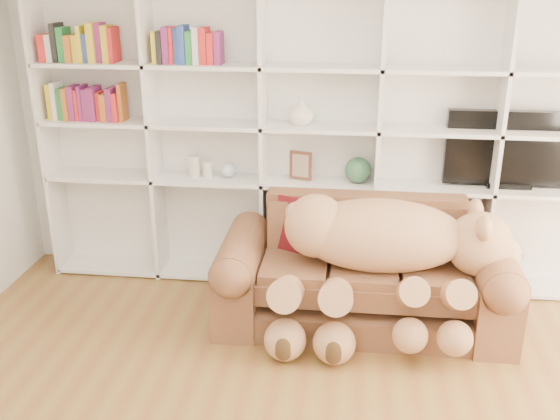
# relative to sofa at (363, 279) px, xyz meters

# --- Properties ---
(wall_back) EXTENTS (5.00, 0.02, 2.70)m
(wall_back) POSITION_rel_sofa_xyz_m (-0.37, 0.80, 1.02)
(wall_back) COLOR white
(wall_back) RESTS_ON floor
(bookshelf) EXTENTS (4.43, 0.35, 2.40)m
(bookshelf) POSITION_rel_sofa_xyz_m (-0.61, 0.66, 0.98)
(bookshelf) COLOR white
(bookshelf) RESTS_ON floor
(sofa) EXTENTS (2.07, 0.89, 0.87)m
(sofa) POSITION_rel_sofa_xyz_m (0.00, 0.00, 0.00)
(sofa) COLOR brown
(sofa) RESTS_ON floor
(teddy_bear) EXTENTS (1.71, 0.90, 0.99)m
(teddy_bear) POSITION_rel_sofa_xyz_m (0.11, -0.17, 0.30)
(teddy_bear) COLOR tan
(teddy_bear) RESTS_ON sofa
(throw_pillow) EXTENTS (0.48, 0.39, 0.44)m
(throw_pillow) POSITION_rel_sofa_xyz_m (-0.44, 0.15, 0.33)
(throw_pillow) COLOR #580F1A
(throw_pillow) RESTS_ON sofa
(tv) EXTENTS (0.99, 0.18, 0.59)m
(tv) POSITION_rel_sofa_xyz_m (1.08, 0.65, 0.82)
(tv) COLOR black
(tv) RESTS_ON bookshelf
(picture_frame) EXTENTS (0.18, 0.07, 0.23)m
(picture_frame) POSITION_rel_sofa_xyz_m (-0.51, 0.60, 0.66)
(picture_frame) COLOR #512B1B
(picture_frame) RESTS_ON bookshelf
(green_vase) EXTENTS (0.20, 0.20, 0.20)m
(green_vase) POSITION_rel_sofa_xyz_m (-0.07, 0.60, 0.64)
(green_vase) COLOR #305E3E
(green_vase) RESTS_ON bookshelf
(figurine_tall) EXTENTS (0.11, 0.11, 0.18)m
(figurine_tall) POSITION_rel_sofa_xyz_m (-1.37, 0.60, 0.62)
(figurine_tall) COLOR beige
(figurine_tall) RESTS_ON bookshelf
(figurine_short) EXTENTS (0.09, 0.09, 0.13)m
(figurine_short) POSITION_rel_sofa_xyz_m (-1.26, 0.60, 0.60)
(figurine_short) COLOR beige
(figurine_short) RESTS_ON bookshelf
(snow_globe) EXTENTS (0.12, 0.12, 0.12)m
(snow_globe) POSITION_rel_sofa_xyz_m (-1.10, 0.60, 0.60)
(snow_globe) COLOR silver
(snow_globe) RESTS_ON bookshelf
(shelf_vase) EXTENTS (0.20, 0.20, 0.20)m
(shelf_vase) POSITION_rel_sofa_xyz_m (-0.51, 0.60, 1.08)
(shelf_vase) COLOR white
(shelf_vase) RESTS_ON bookshelf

